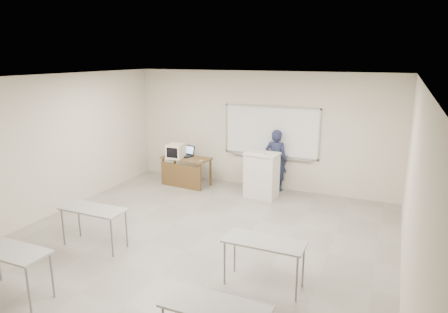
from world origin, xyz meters
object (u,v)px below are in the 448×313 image
at_px(crt_monitor, 176,151).
at_px(keyboard, 254,153).
at_px(podium, 262,175).
at_px(instructor_desk, 185,167).
at_px(laptop, 186,154).
at_px(whiteboard, 271,132).
at_px(presenter, 276,160).
at_px(mouse, 201,161).

bearing_deg(crt_monitor, keyboard, -6.38).
bearing_deg(podium, instructor_desk, -175.97).
bearing_deg(keyboard, laptop, 165.62).
distance_m(whiteboard, laptop, 2.36).
height_order(crt_monitor, presenter, presenter).
relative_size(crt_monitor, keyboard, 0.92).
relative_size(instructor_desk, laptop, 3.51).
bearing_deg(keyboard, instructor_desk, 172.75).
height_order(whiteboard, presenter, whiteboard).
relative_size(instructor_desk, podium, 1.16).
xyz_separation_m(whiteboard, presenter, (0.18, -0.12, -0.69)).
bearing_deg(presenter, podium, 77.07).
bearing_deg(podium, presenter, 79.86).
xyz_separation_m(laptop, keyboard, (2.07, -0.38, 0.31)).
distance_m(instructor_desk, presenter, 2.39).
distance_m(instructor_desk, mouse, 0.59).
bearing_deg(laptop, keyboard, 3.85).
height_order(laptop, presenter, presenter).
relative_size(laptop, keyboard, 0.75).
xyz_separation_m(whiteboard, crt_monitor, (-2.35, -0.79, -0.55)).
bearing_deg(keyboard, presenter, 63.94).
bearing_deg(mouse, keyboard, -9.65).
xyz_separation_m(whiteboard, keyboard, (-0.13, -0.89, -0.36)).
distance_m(instructor_desk, podium, 2.12).
xyz_separation_m(crt_monitor, laptop, (0.15, 0.28, -0.12)).
xyz_separation_m(crt_monitor, keyboard, (2.22, -0.10, 0.19)).
xyz_separation_m(mouse, presenter, (1.76, 0.75, 0.02)).
bearing_deg(podium, keyboard, -137.56).
bearing_deg(mouse, whiteboard, 19.97).
bearing_deg(crt_monitor, mouse, -9.49).
relative_size(laptop, mouse, 4.02).
height_order(whiteboard, crt_monitor, whiteboard).
relative_size(instructor_desk, crt_monitor, 2.84).
bearing_deg(crt_monitor, whiteboard, 14.72).
xyz_separation_m(podium, presenter, (0.16, 0.65, 0.23)).
bearing_deg(whiteboard, mouse, -151.17).
distance_m(crt_monitor, keyboard, 2.23).
relative_size(whiteboard, laptop, 6.78).
bearing_deg(whiteboard, presenter, -33.11).
relative_size(whiteboard, mouse, 27.26).
xyz_separation_m(podium, laptop, (-2.22, 0.26, 0.25)).
distance_m(podium, mouse, 1.62).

